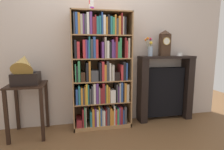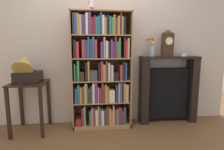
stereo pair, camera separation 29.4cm
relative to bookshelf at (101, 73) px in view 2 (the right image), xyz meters
The scene contains 10 objects.
ground_plane 0.90m from the bookshelf, 86.23° to the right, with size 7.48×6.40×0.02m, color brown.
wall_back 0.49m from the bookshelf, 82.60° to the left, with size 4.48×0.08×2.63m, color beige.
bookshelf is the anchor object (origin of this frame).
cup_stack 1.06m from the bookshelf, behind, with size 0.07×0.07×0.20m.
side_table_left 1.14m from the bookshelf, behind, with size 0.51×0.54×0.77m.
gramophone 1.11m from the bookshelf, behind, with size 0.35×0.46×0.51m.
fireplace_mantel 1.20m from the bookshelf, ahead, with size 0.98×0.27×1.14m.
mantel_clock 1.21m from the bookshelf, ahead, with size 0.17×0.13×0.44m.
flower_vase 0.93m from the bookshelf, ahead, with size 0.13×0.11×0.32m.
teacup_with_saucer 1.43m from the bookshelf, ahead, with size 0.12×0.11×0.05m.
Camera 2 is at (-0.15, -2.77, 1.30)m, focal length 29.13 mm.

